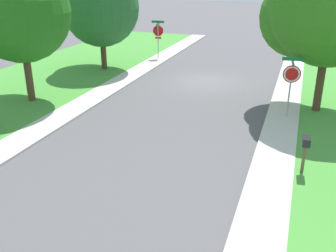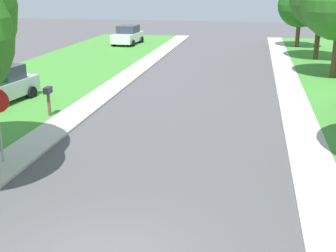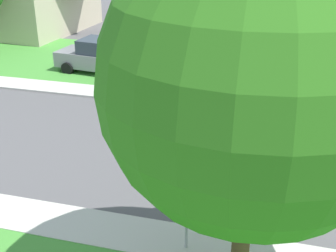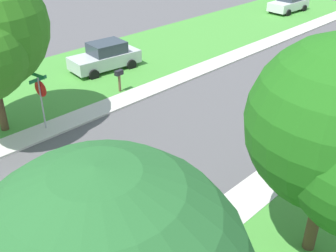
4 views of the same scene
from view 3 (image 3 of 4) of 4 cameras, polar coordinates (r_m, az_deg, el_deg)
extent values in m
cube|color=beige|center=(21.68, -11.01, 4.42)|extent=(1.40, 56.00, 0.10)
cube|color=#479338|center=(25.76, -6.49, 7.90)|extent=(8.00, 56.00, 0.08)
cylinder|color=#9E9EA3|center=(10.70, 2.36, -9.80)|extent=(0.07, 0.07, 2.60)
cylinder|color=red|center=(10.30, 2.15, -6.34)|extent=(0.76, 0.14, 0.76)
cylinder|color=white|center=(10.30, 2.05, -6.33)|extent=(0.66, 0.10, 0.67)
cylinder|color=red|center=(10.30, 2.03, -6.33)|extent=(0.54, 0.09, 0.55)
cube|color=#146B38|center=(9.99, 2.50, -3.20)|extent=(0.91, 0.16, 0.16)
cube|color=#146B38|center=(10.07, 2.48, -4.15)|extent=(0.16, 0.91, 0.16)
cube|color=gray|center=(23.99, -8.60, 8.18)|extent=(2.31, 4.49, 0.76)
cube|color=#2D3842|center=(23.70, -8.29, 9.80)|extent=(1.84, 2.28, 0.68)
cylinder|color=black|center=(24.07, -12.39, 6.99)|extent=(0.32, 0.66, 0.64)
cylinder|color=black|center=(25.50, -10.13, 8.16)|extent=(0.32, 0.66, 0.64)
cylinder|color=black|center=(22.71, -6.76, 6.35)|extent=(0.32, 0.66, 0.64)
cylinder|color=black|center=(24.22, -4.72, 7.59)|extent=(0.32, 0.66, 0.64)
cylinder|color=#4C3823|center=(22.01, 5.18, 8.67)|extent=(0.36, 0.36, 2.73)
sphere|color=#206617|center=(22.40, 7.76, 15.16)|extent=(3.27, 3.27, 3.27)
cylinder|color=#4C3823|center=(9.43, 9.04, -14.12)|extent=(0.36, 0.36, 2.98)
sphere|color=#2F741B|center=(7.81, 10.65, 5.53)|extent=(5.34, 5.34, 5.34)
sphere|color=#2F741B|center=(9.15, 16.06, 3.37)|extent=(3.73, 3.73, 3.73)
cube|color=beige|center=(34.72, -17.04, 13.80)|extent=(8.93, 7.82, 3.00)
camera|label=1|loc=(20.65, -52.36, 12.35)|focal=41.26mm
camera|label=2|loc=(19.06, 47.77, 11.13)|focal=47.80mm
camera|label=4|loc=(24.96, 32.12, 25.88)|focal=43.56mm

